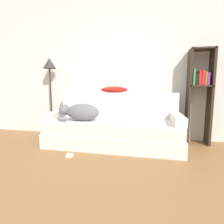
% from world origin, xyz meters
% --- Properties ---
extents(wall_back, '(7.92, 0.06, 2.70)m').
position_xyz_m(wall_back, '(0.00, 2.51, 1.35)').
color(wall_back, silver).
rests_on(wall_back, ground_plane).
extents(couch, '(2.06, 0.87, 0.39)m').
position_xyz_m(couch, '(0.19, 1.96, 0.19)').
color(couch, silver).
rests_on(couch, ground_plane).
extents(couch_backrest, '(2.02, 0.15, 0.43)m').
position_xyz_m(couch_backrest, '(0.19, 2.33, 0.61)').
color(couch_backrest, silver).
rests_on(couch_backrest, couch).
extents(couch_arm_left, '(0.15, 0.68, 0.12)m').
position_xyz_m(couch_arm_left, '(-0.77, 1.96, 0.45)').
color(couch_arm_left, silver).
rests_on(couch_arm_left, couch).
extents(couch_arm_right, '(0.15, 0.68, 0.12)m').
position_xyz_m(couch_arm_right, '(1.14, 1.96, 0.45)').
color(couch_arm_right, silver).
rests_on(couch_arm_right, couch).
extents(dog, '(0.66, 0.31, 0.26)m').
position_xyz_m(dog, '(-0.32, 1.86, 0.53)').
color(dog, slate).
rests_on(dog, couch).
extents(laptop, '(0.38, 0.28, 0.02)m').
position_xyz_m(laptop, '(0.27, 1.84, 0.40)').
color(laptop, silver).
rests_on(laptop, couch).
extents(throw_pillow, '(0.47, 0.18, 0.10)m').
position_xyz_m(throw_pillow, '(0.13, 2.32, 0.87)').
color(throw_pillow, red).
rests_on(throw_pillow, couch_backrest).
extents(bookshelf, '(0.36, 0.26, 1.50)m').
position_xyz_m(bookshelf, '(1.51, 2.33, 0.86)').
color(bookshelf, '#2D2319').
rests_on(bookshelf, ground_plane).
extents(floor_lamp, '(0.23, 0.23, 1.45)m').
position_xyz_m(floor_lamp, '(-1.09, 2.31, 1.20)').
color(floor_lamp, '#232326').
rests_on(floor_lamp, ground_plane).
extents(power_adapter, '(0.08, 0.08, 0.04)m').
position_xyz_m(power_adapter, '(-0.27, 1.35, 0.02)').
color(power_adapter, white).
rests_on(power_adapter, ground_plane).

